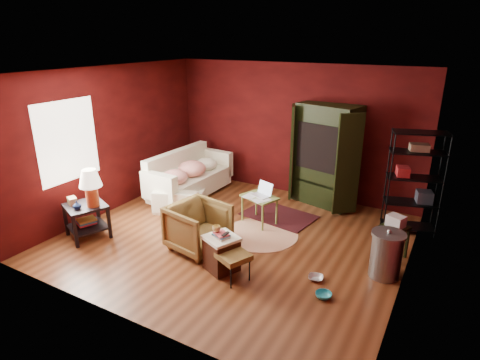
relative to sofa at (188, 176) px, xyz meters
The scene contains 18 objects.
room 2.41m from the sofa, 33.88° to the right, with size 5.54×5.04×2.84m.
sofa is the anchor object (origin of this frame).
armchair 2.41m from the sofa, 49.62° to the right, with size 0.83×0.78×0.86m, color black.
pet_bowl_steel 3.96m from the sofa, 26.28° to the right, with size 0.22×0.05×0.22m, color silver.
pet_bowl_turquoise 4.33m from the sofa, 29.08° to the right, with size 0.22×0.07×0.22m, color #2AB3C5.
vase 2.64m from the sofa, 97.27° to the right, with size 0.13×0.14×0.13m, color #0E1E47.
mug 3.05m from the sofa, 45.59° to the right, with size 0.12×0.09×0.12m, color #E9CA72.
side_table 2.44m from the sofa, 96.62° to the right, with size 0.82×0.82×1.24m.
sofa_cushions 0.03m from the sofa, 64.16° to the right, with size 0.95×2.17×0.89m.
hamper 3.11m from the sofa, 44.53° to the right, with size 0.58×0.58×0.62m.
footstool 3.41m from the sofa, 42.77° to the right, with size 0.54×0.54×0.42m.
rug_round 2.44m from the sofa, 21.91° to the right, with size 1.37×1.37×0.01m.
rug_oriental 2.23m from the sofa, ahead, with size 1.45×1.08×0.01m.
laptop_desk 2.05m from the sofa, 13.72° to the right, with size 0.74×0.64×0.78m.
tv_armoire 2.96m from the sofa, 20.87° to the left, with size 1.58×1.09×2.06m.
wire_shelving 4.52m from the sofa, ahead, with size 0.97×0.63×1.83m.
small_stand 4.40m from the sofa, ahead, with size 0.47×0.47×0.71m.
trash_can 4.52m from the sofa, 14.89° to the right, with size 0.58×0.58×0.75m.
Camera 1 is at (3.15, -5.37, 3.32)m, focal length 30.00 mm.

